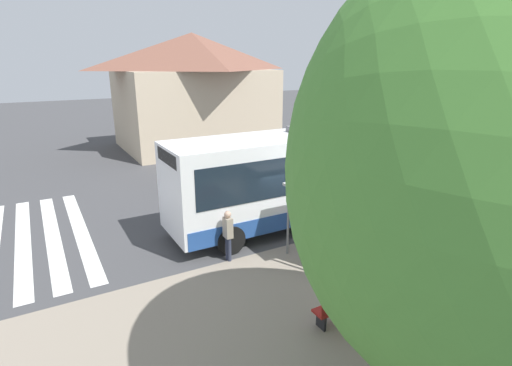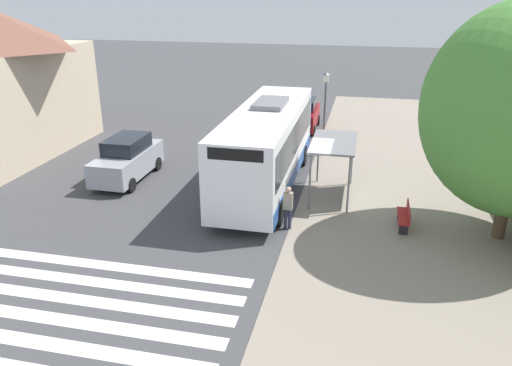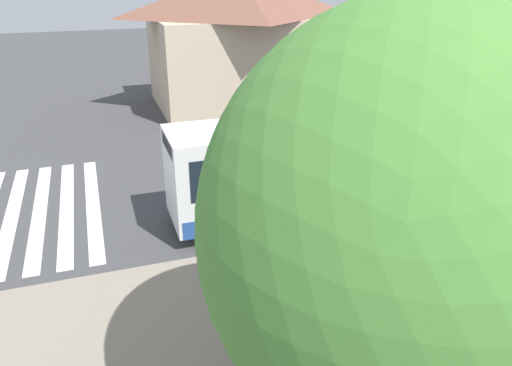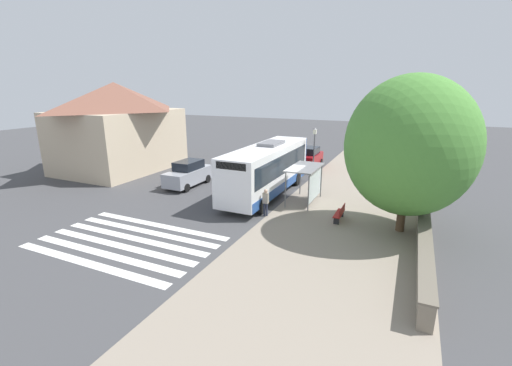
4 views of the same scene
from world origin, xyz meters
name	(u,v)px [view 1 (image 1 of 4)]	position (x,y,z in m)	size (l,w,h in m)	color
ground_plane	(297,243)	(0.00, 0.00, 0.00)	(120.00, 120.00, 0.00)	#424244
sidewalk_plaza	(397,310)	(-4.50, 0.00, 0.01)	(9.00, 44.00, 0.02)	gray
crosswalk_stripes	(7,243)	(5.00, 8.88, 0.00)	(9.00, 5.25, 0.01)	silver
background_building	(194,90)	(17.32, -3.03, 4.10)	(8.46, 10.72, 7.97)	#C6B293
bus	(302,174)	(1.68, -1.37, 1.94)	(2.73, 10.63, 3.75)	white
bus_shelter	(347,195)	(-1.43, -0.85, 2.07)	(1.82, 3.47, 2.47)	slate
pedestrian	(228,232)	(0.06, 2.63, 1.00)	(0.34, 0.23, 1.70)	#2D3347
bench	(344,305)	(-4.17, 1.54, 0.47)	(0.40, 1.61, 0.88)	maroon
street_lamp_near	(434,153)	(-0.37, -6.34, 2.61)	(0.28, 0.28, 4.41)	#4C4C51
shade_tree	(512,173)	(-7.44, 1.63, 4.65)	(6.51, 6.51, 8.23)	brown
parked_car_behind_bus	(464,167)	(1.44, -11.32, 0.94)	(2.00, 4.06, 1.93)	maroon
parked_car_far_lane	(222,163)	(8.18, -0.91, 0.97)	(1.87, 4.44, 2.00)	#9EA0A8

